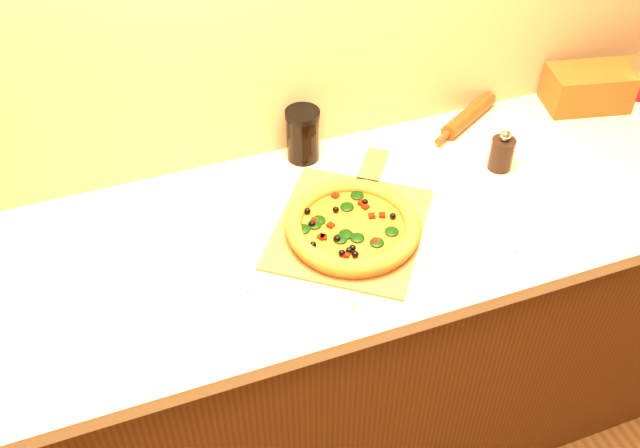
{
  "coord_description": "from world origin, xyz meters",
  "views": [
    {
      "loc": [
        -0.37,
        0.26,
        2.06
      ],
      "look_at": [
        0.04,
        1.38,
        0.96
      ],
      "focal_mm": 40.0,
      "sensor_mm": 36.0,
      "label": 1
    }
  ],
  "objects_px": {
    "pizza": "(353,226)",
    "pepper_grinder": "(502,153)",
    "pizza_peel": "(351,224)",
    "dark_jar": "(303,135)",
    "rolling_pin": "(469,115)"
  },
  "relations": [
    {
      "from": "pizza_peel",
      "to": "pepper_grinder",
      "type": "height_order",
      "value": "pepper_grinder"
    },
    {
      "from": "pizza_peel",
      "to": "pizza",
      "type": "bearing_deg",
      "value": -69.22
    },
    {
      "from": "dark_jar",
      "to": "pepper_grinder",
      "type": "bearing_deg",
      "value": -25.18
    },
    {
      "from": "pepper_grinder",
      "to": "rolling_pin",
      "type": "height_order",
      "value": "pepper_grinder"
    },
    {
      "from": "rolling_pin",
      "to": "dark_jar",
      "type": "distance_m",
      "value": 0.49
    },
    {
      "from": "pizza",
      "to": "dark_jar",
      "type": "bearing_deg",
      "value": 91.75
    },
    {
      "from": "pizza_peel",
      "to": "rolling_pin",
      "type": "height_order",
      "value": "rolling_pin"
    },
    {
      "from": "pizza_peel",
      "to": "rolling_pin",
      "type": "bearing_deg",
      "value": 67.35
    },
    {
      "from": "pizza",
      "to": "pepper_grinder",
      "type": "xyz_separation_m",
      "value": [
        0.46,
        0.1,
        0.02
      ]
    },
    {
      "from": "pizza_peel",
      "to": "pizza",
      "type": "xyz_separation_m",
      "value": [
        -0.01,
        -0.03,
        0.02
      ]
    },
    {
      "from": "pepper_grinder",
      "to": "rolling_pin",
      "type": "bearing_deg",
      "value": 83.1
    },
    {
      "from": "pizza",
      "to": "pepper_grinder",
      "type": "height_order",
      "value": "pepper_grinder"
    },
    {
      "from": "pepper_grinder",
      "to": "dark_jar",
      "type": "xyz_separation_m",
      "value": [
        -0.47,
        0.22,
        0.03
      ]
    },
    {
      "from": "pizza",
      "to": "dark_jar",
      "type": "height_order",
      "value": "dark_jar"
    },
    {
      "from": "pizza",
      "to": "dark_jar",
      "type": "xyz_separation_m",
      "value": [
        -0.01,
        0.32,
        0.05
      ]
    }
  ]
}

